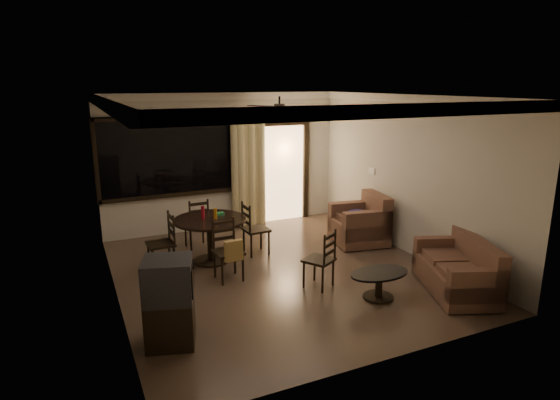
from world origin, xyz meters
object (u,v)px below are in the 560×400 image
dining_table (210,228)px  side_chair (319,270)px  dining_chair_east (256,239)px  armchair (362,224)px  sofa (459,271)px  dining_chair_south (229,261)px  dining_chair_west (162,254)px  coffee_table (379,281)px  tv_cabinet (169,302)px  dining_chair_north (197,233)px

dining_table → side_chair: 2.08m
dining_chair_east → armchair: (2.06, -0.30, 0.10)m
dining_table → sofa: (2.97, -2.67, -0.29)m
dining_table → dining_chair_south: 0.91m
dining_table → side_chair: bearing=-54.9°
dining_chair_west → dining_chair_east: same height
sofa → coffee_table: 1.24m
dining_table → tv_cabinet: tv_cabinet is taller
dining_chair_north → sofa: bearing=128.7°
tv_cabinet → coffee_table: bearing=16.4°
dining_chair_east → dining_chair_north: (-0.87, 0.75, 0.00)m
dining_table → dining_chair_north: 0.85m
dining_chair_north → coffee_table: (1.80, -3.15, -0.02)m
dining_chair_north → tv_cabinet: 3.33m
dining_chair_east → side_chair: dining_chair_east is taller
dining_chair_east → dining_chair_north: size_ratio=1.00×
dining_chair_west → armchair: bearing=84.1°
coffee_table → armchair: bearing=61.8°
sofa → coffee_table: (-1.20, 0.30, -0.05)m
dining_chair_north → coffee_table: dining_chair_north is taller
armchair → dining_chair_west: bearing=-173.9°
tv_cabinet → armchair: tv_cabinet is taller
dining_table → armchair: size_ratio=1.15×
sofa → coffee_table: size_ratio=1.85×
dining_chair_west → dining_chair_east: size_ratio=1.00×
side_chair → armchair: bearing=-171.5°
dining_chair_west → dining_chair_south: size_ratio=1.00×
dining_chair_south → dining_chair_north: bearing=90.0°
dining_chair_east → side_chair: size_ratio=1.06×
dining_table → dining_chair_east: size_ratio=1.29×
dining_chair_east → tv_cabinet: size_ratio=0.90×
dining_chair_east → sofa: (2.14, -2.70, 0.03)m
dining_chair_south → armchair: 2.92m
armchair → coffee_table: (-1.12, -2.10, -0.12)m
coffee_table → side_chair: (-0.59, 0.69, 0.01)m
dining_table → coffee_table: dining_table is taller
dining_chair_south → sofa: 3.45m
sofa → dining_chair_west: bearing=166.6°
side_chair → dining_table: bearing=-85.9°
dining_chair_west → dining_chair_east: bearing=90.0°
dining_table → dining_chair_south: bearing=-87.8°
dining_table → dining_chair_north: size_ratio=1.29×
dining_chair_north → sofa: size_ratio=0.57×
dining_chair_south → coffee_table: dining_chair_south is taller
dining_chair_south → side_chair: dining_chair_south is taller
sofa → tv_cabinet: bearing=-163.3°
sofa → coffee_table: bearing=-172.9°
dining_chair_south → dining_chair_north: same height
dining_chair_west → sofa: bearing=53.0°
dining_chair_west → armchair: same height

